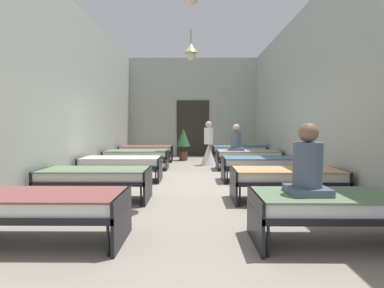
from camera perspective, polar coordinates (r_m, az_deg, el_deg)
name	(u,v)px	position (r m, az deg, el deg)	size (l,w,h in m)	color
ground_plane	(192,183)	(7.29, -0.08, -7.40)	(6.07, 12.47, 0.10)	#9E9384
room_shell	(192,97)	(8.42, 0.00, 8.86)	(5.87, 12.07, 4.22)	#B2B7AD
bed_left_row_0	(40,205)	(3.90, -26.75, -10.26)	(1.90, 0.84, 0.57)	black
bed_right_row_0	(338,206)	(3.84, 25.86, -10.44)	(1.90, 0.84, 0.57)	black
bed_left_row_1	(95,176)	(5.62, -17.83, -5.85)	(1.90, 0.84, 0.57)	black
bed_right_row_1	(286,177)	(5.58, 17.43, -5.91)	(1.90, 0.84, 0.57)	black
bed_left_row_2	(121,163)	(7.43, -13.23, -3.48)	(1.90, 0.84, 0.57)	black
bed_right_row_2	(262,163)	(7.40, 13.13, -3.51)	(1.90, 0.84, 0.57)	black
bed_left_row_3	(137,155)	(9.27, -10.45, -2.04)	(1.90, 0.84, 0.57)	black
bed_right_row_3	(248,155)	(9.25, 10.55, -2.05)	(1.90, 0.84, 0.57)	black
bed_left_row_4	(147,150)	(11.14, -8.61, -1.07)	(1.90, 0.84, 0.57)	black
bed_right_row_4	(239,150)	(11.12, 8.83, -1.08)	(1.90, 0.84, 0.57)	black
nurse_near_aisle	(209,149)	(10.11, 3.14, -1.00)	(0.52, 0.52, 1.49)	white
patient_seated_primary	(308,168)	(3.62, 21.03, -4.22)	(0.44, 0.44, 0.80)	#515B70
patient_seated_secondary	(236,141)	(9.24, 8.35, 0.64)	(0.44, 0.44, 0.80)	#515B70
potted_plant	(183,140)	(11.40, -1.64, 0.67)	(0.51, 0.51, 1.21)	brown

